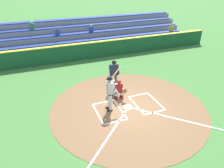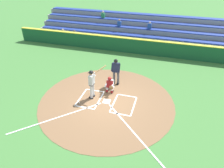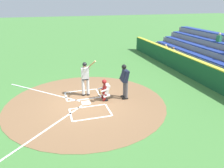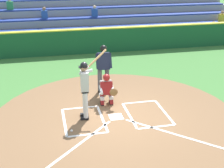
{
  "view_description": "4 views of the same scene",
  "coord_description": "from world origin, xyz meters",
  "px_view_note": "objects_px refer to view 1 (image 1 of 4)",
  "views": [
    {
      "loc": [
        4.12,
        8.31,
        6.28
      ],
      "look_at": [
        0.41,
        -1.28,
        0.81
      ],
      "focal_mm": 34.46,
      "sensor_mm": 36.0,
      "label": 1
    },
    {
      "loc": [
        -3.1,
        9.51,
        7.59
      ],
      "look_at": [
        -0.2,
        -0.48,
        0.99
      ],
      "focal_mm": 33.58,
      "sensor_mm": 36.0,
      "label": 2
    },
    {
      "loc": [
        -10.11,
        1.66,
        4.95
      ],
      "look_at": [
        -0.56,
        -1.21,
        1.11
      ],
      "focal_mm": 35.62,
      "sensor_mm": 36.0,
      "label": 3
    },
    {
      "loc": [
        2.11,
        8.96,
        4.84
      ],
      "look_at": [
        0.2,
        0.3,
        1.29
      ],
      "focal_mm": 51.58,
      "sensor_mm": 36.0,
      "label": 4
    }
  ],
  "objects_px": {
    "plate_umpire": "(114,73)",
    "baseball": "(105,120)",
    "catcher": "(119,89)",
    "batter": "(110,91)"
  },
  "relations": [
    {
      "from": "batter",
      "to": "plate_umpire",
      "type": "distance_m",
      "value": 2.11
    },
    {
      "from": "batter",
      "to": "catcher",
      "type": "relative_size",
      "value": 1.88
    },
    {
      "from": "catcher",
      "to": "baseball",
      "type": "height_order",
      "value": "catcher"
    },
    {
      "from": "baseball",
      "to": "batter",
      "type": "bearing_deg",
      "value": -124.15
    },
    {
      "from": "catcher",
      "to": "plate_umpire",
      "type": "height_order",
      "value": "plate_umpire"
    },
    {
      "from": "plate_umpire",
      "to": "baseball",
      "type": "relative_size",
      "value": 25.2
    },
    {
      "from": "plate_umpire",
      "to": "catcher",
      "type": "bearing_deg",
      "value": 84.78
    },
    {
      "from": "catcher",
      "to": "baseball",
      "type": "distance_m",
      "value": 2.22
    },
    {
      "from": "catcher",
      "to": "plate_umpire",
      "type": "relative_size",
      "value": 0.61
    },
    {
      "from": "batter",
      "to": "catcher",
      "type": "bearing_deg",
      "value": -135.78
    }
  ]
}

